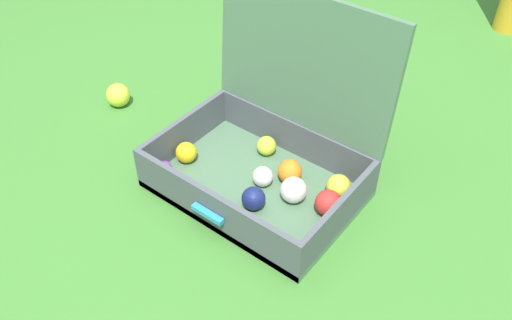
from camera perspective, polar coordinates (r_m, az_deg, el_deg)
name	(u,v)px	position (r m, az deg, el deg)	size (l,w,h in m)	color
ground_plane	(239,199)	(1.71, -1.84, -4.11)	(16.00, 16.00, 0.00)	#3D7A2D
open_suitcase	(271,151)	(1.69, 1.62, 0.91)	(0.62, 0.50, 0.58)	#4C7051
stray_ball_on_grass	(118,95)	(2.14, -14.28, 6.62)	(0.09, 0.09, 0.09)	#CCDB38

